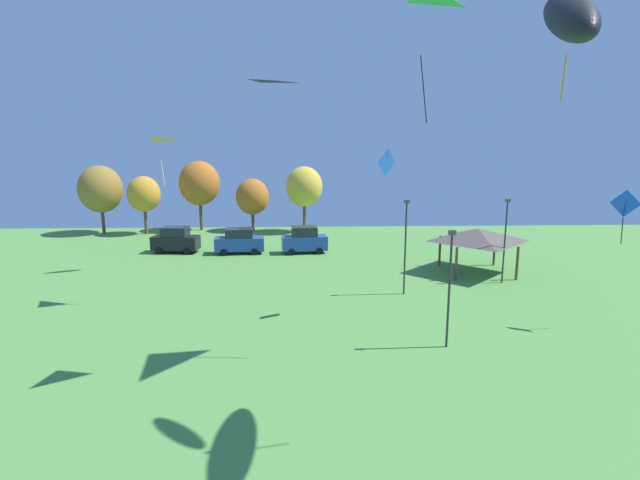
{
  "coord_description": "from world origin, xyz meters",
  "views": [
    {
      "loc": [
        -2.41,
        -0.66,
        10.52
      ],
      "look_at": [
        -1.88,
        14.23,
        7.52
      ],
      "focal_mm": 28.0,
      "sensor_mm": 36.0,
      "label": 1
    }
  ],
  "objects_px": {
    "parked_car_second_from_left": "(240,241)",
    "treeline_tree_3": "(252,197)",
    "light_post_0": "(450,282)",
    "parked_car_leftmost": "(176,240)",
    "light_post_2": "(405,242)",
    "light_post_1": "(505,236)",
    "kite_flying_0": "(405,30)",
    "treeline_tree_0": "(100,189)",
    "treeline_tree_1": "(144,194)",
    "kite_flying_6": "(156,148)",
    "kite_flying_8": "(569,16)",
    "kite_flying_5": "(387,162)",
    "treeline_tree_2": "(199,183)",
    "kite_flying_10": "(261,98)",
    "treeline_tree_4": "(304,187)",
    "kite_flying_4": "(625,206)",
    "parked_car_third_from_left": "(304,240)"
  },
  "relations": [
    {
      "from": "parked_car_third_from_left",
      "to": "light_post_2",
      "type": "distance_m",
      "value": 15.0
    },
    {
      "from": "light_post_1",
      "to": "kite_flying_0",
      "type": "bearing_deg",
      "value": -131.41
    },
    {
      "from": "parked_car_third_from_left",
      "to": "treeline_tree_0",
      "type": "height_order",
      "value": "treeline_tree_0"
    },
    {
      "from": "light_post_0",
      "to": "kite_flying_4",
      "type": "bearing_deg",
      "value": 13.33
    },
    {
      "from": "treeline_tree_1",
      "to": "treeline_tree_2",
      "type": "bearing_deg",
      "value": 22.32
    },
    {
      "from": "light_post_1",
      "to": "treeline_tree_0",
      "type": "bearing_deg",
      "value": 150.23
    },
    {
      "from": "parked_car_leftmost",
      "to": "kite_flying_8",
      "type": "bearing_deg",
      "value": -50.64
    },
    {
      "from": "kite_flying_8",
      "to": "light_post_1",
      "type": "relative_size",
      "value": 0.94
    },
    {
      "from": "kite_flying_4",
      "to": "kite_flying_6",
      "type": "height_order",
      "value": "kite_flying_6"
    },
    {
      "from": "kite_flying_6",
      "to": "light_post_0",
      "type": "xyz_separation_m",
      "value": [
        16.3,
        -7.29,
        -6.55
      ]
    },
    {
      "from": "treeline_tree_2",
      "to": "light_post_0",
      "type": "bearing_deg",
      "value": -60.91
    },
    {
      "from": "kite_flying_4",
      "to": "parked_car_third_from_left",
      "type": "bearing_deg",
      "value": 131.38
    },
    {
      "from": "parked_car_second_from_left",
      "to": "treeline_tree_3",
      "type": "height_order",
      "value": "treeline_tree_3"
    },
    {
      "from": "kite_flying_0",
      "to": "treeline_tree_0",
      "type": "bearing_deg",
      "value": 129.74
    },
    {
      "from": "kite_flying_8",
      "to": "light_post_0",
      "type": "height_order",
      "value": "kite_flying_8"
    },
    {
      "from": "kite_flying_4",
      "to": "light_post_2",
      "type": "relative_size",
      "value": 0.46
    },
    {
      "from": "kite_flying_6",
      "to": "treeline_tree_1",
      "type": "distance_m",
      "value": 27.35
    },
    {
      "from": "kite_flying_0",
      "to": "light_post_1",
      "type": "distance_m",
      "value": 19.45
    },
    {
      "from": "kite_flying_6",
      "to": "kite_flying_8",
      "type": "height_order",
      "value": "kite_flying_8"
    },
    {
      "from": "parked_car_leftmost",
      "to": "treeline_tree_2",
      "type": "height_order",
      "value": "treeline_tree_2"
    },
    {
      "from": "parked_car_leftmost",
      "to": "light_post_2",
      "type": "relative_size",
      "value": 0.68
    },
    {
      "from": "kite_flying_0",
      "to": "kite_flying_5",
      "type": "relative_size",
      "value": 2.83
    },
    {
      "from": "kite_flying_4",
      "to": "parked_car_leftmost",
      "type": "height_order",
      "value": "kite_flying_4"
    },
    {
      "from": "light_post_0",
      "to": "treeline_tree_3",
      "type": "distance_m",
      "value": 36.85
    },
    {
      "from": "kite_flying_10",
      "to": "treeline_tree_2",
      "type": "bearing_deg",
      "value": 105.67
    },
    {
      "from": "light_post_0",
      "to": "treeline_tree_2",
      "type": "bearing_deg",
      "value": 119.09
    },
    {
      "from": "kite_flying_10",
      "to": "treeline_tree_4",
      "type": "relative_size",
      "value": 0.3
    },
    {
      "from": "treeline_tree_1",
      "to": "treeline_tree_2",
      "type": "xyz_separation_m",
      "value": [
        5.77,
        2.37,
        1.0
      ]
    },
    {
      "from": "kite_flying_5",
      "to": "parked_car_second_from_left",
      "type": "height_order",
      "value": "kite_flying_5"
    },
    {
      "from": "treeline_tree_3",
      "to": "light_post_1",
      "type": "bearing_deg",
      "value": -47.65
    },
    {
      "from": "parked_car_third_from_left",
      "to": "light_post_1",
      "type": "distance_m",
      "value": 18.34
    },
    {
      "from": "parked_car_third_from_left",
      "to": "treeline_tree_2",
      "type": "relative_size",
      "value": 0.54
    },
    {
      "from": "kite_flying_4",
      "to": "light_post_2",
      "type": "xyz_separation_m",
      "value": [
        -10.58,
        6.66,
        -3.28
      ]
    },
    {
      "from": "kite_flying_8",
      "to": "parked_car_second_from_left",
      "type": "distance_m",
      "value": 35.77
    },
    {
      "from": "parked_car_second_from_left",
      "to": "kite_flying_5",
      "type": "bearing_deg",
      "value": -61.6
    },
    {
      "from": "kite_flying_6",
      "to": "kite_flying_8",
      "type": "xyz_separation_m",
      "value": [
        17.13,
        -15.21,
        4.21
      ]
    },
    {
      "from": "treeline_tree_0",
      "to": "light_post_0",
      "type": "bearing_deg",
      "value": -47.67
    },
    {
      "from": "treeline_tree_1",
      "to": "kite_flying_5",
      "type": "bearing_deg",
      "value": -50.36
    },
    {
      "from": "light_post_2",
      "to": "treeline_tree_1",
      "type": "xyz_separation_m",
      "value": [
        -24.81,
        23.48,
        0.85
      ]
    },
    {
      "from": "treeline_tree_0",
      "to": "treeline_tree_1",
      "type": "distance_m",
      "value": 5.06
    },
    {
      "from": "kite_flying_8",
      "to": "parked_car_leftmost",
      "type": "relative_size",
      "value": 1.33
    },
    {
      "from": "light_post_1",
      "to": "treeline_tree_2",
      "type": "height_order",
      "value": "treeline_tree_2"
    },
    {
      "from": "light_post_2",
      "to": "treeline_tree_3",
      "type": "distance_m",
      "value": 28.38
    },
    {
      "from": "light_post_0",
      "to": "treeline_tree_2",
      "type": "distance_m",
      "value": 40.03
    },
    {
      "from": "parked_car_leftmost",
      "to": "treeline_tree_1",
      "type": "height_order",
      "value": "treeline_tree_1"
    },
    {
      "from": "kite_flying_10",
      "to": "treeline_tree_1",
      "type": "height_order",
      "value": "kite_flying_10"
    },
    {
      "from": "light_post_1",
      "to": "light_post_2",
      "type": "relative_size",
      "value": 0.96
    },
    {
      "from": "parked_car_second_from_left",
      "to": "parked_car_third_from_left",
      "type": "relative_size",
      "value": 1.06
    },
    {
      "from": "kite_flying_6",
      "to": "treeline_tree_4",
      "type": "bearing_deg",
      "value": 70.64
    },
    {
      "from": "kite_flying_5",
      "to": "treeline_tree_1",
      "type": "height_order",
      "value": "kite_flying_5"
    }
  ]
}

